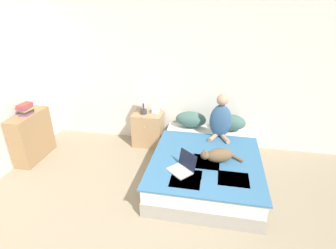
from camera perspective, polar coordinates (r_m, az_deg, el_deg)
name	(u,v)px	position (r m, az deg, el deg)	size (l,w,h in m)	color
wall_back	(177,76)	(4.74, 1.96, 10.41)	(5.95, 0.05, 2.55)	silver
bed	(206,165)	(4.11, 8.26, -8.69)	(1.57, 2.07, 0.43)	#9E998E
pillow_near	(191,119)	(4.72, 4.99, 1.12)	(0.54, 0.30, 0.28)	#42665B
pillow_far	(230,122)	(4.71, 13.30, 0.45)	(0.54, 0.30, 0.28)	#42665B
person_sitting	(221,119)	(4.35, 11.37, 1.13)	(0.36, 0.35, 0.74)	#33567A
cat_tabby	(218,155)	(3.77, 10.81, -6.60)	(0.60, 0.35, 0.20)	brown
laptop_open	(182,167)	(3.55, 3.15, -9.24)	(0.42, 0.42, 0.24)	#B7B7BC
nightstand	(148,129)	(4.93, -4.36, -1.01)	(0.54, 0.42, 0.63)	tan
table_lamp	(143,97)	(4.70, -5.49, 6.05)	(0.24, 0.24, 0.46)	#38383D
tissue_box	(155,110)	(4.82, -2.76, 3.24)	(0.12, 0.12, 0.14)	silver
bookshelf	(32,136)	(5.01, -27.49, -2.30)	(0.28, 0.78, 0.82)	#99754C
book_stack_top	(25,109)	(4.82, -28.67, 3.01)	(0.19, 0.24, 0.18)	#844270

